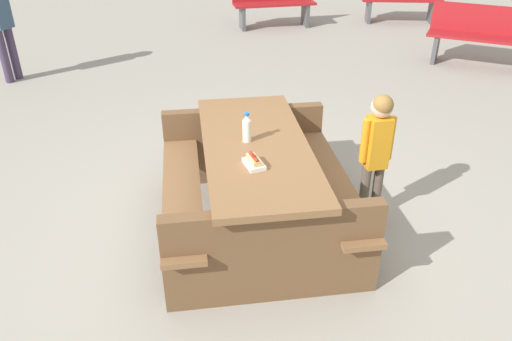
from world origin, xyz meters
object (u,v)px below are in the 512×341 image
(picnic_table, at_px, (256,180))
(park_bench_mid, at_px, (482,35))
(soda_bottle, at_px, (247,128))
(child_in_coat, at_px, (377,143))
(park_bench_near, at_px, (274,2))
(hotdog_tray, at_px, (254,162))

(picnic_table, height_order, park_bench_mid, park_bench_mid)
(soda_bottle, xyz_separation_m, park_bench_mid, (-3.98, 3.36, -0.40))
(child_in_coat, xyz_separation_m, park_bench_mid, (-3.89, 2.37, -0.24))
(child_in_coat, distance_m, park_bench_near, 6.20)
(soda_bottle, relative_size, park_bench_near, 0.15)
(soda_bottle, distance_m, park_bench_mid, 5.22)
(soda_bottle, xyz_separation_m, park_bench_near, (-6.26, 0.41, -0.40))
(picnic_table, distance_m, soda_bottle, 0.42)
(picnic_table, height_order, soda_bottle, soda_bottle)
(hotdog_tray, xyz_separation_m, child_in_coat, (-0.47, 0.93, -0.09))
(child_in_coat, bearing_deg, soda_bottle, -84.46)
(picnic_table, distance_m, child_in_coat, 0.96)
(soda_bottle, distance_m, park_bench_near, 6.29)
(soda_bottle, bearing_deg, picnic_table, 56.94)
(soda_bottle, height_order, park_bench_mid, soda_bottle)
(soda_bottle, height_order, child_in_coat, child_in_coat)
(park_bench_near, height_order, park_bench_mid, same)
(park_bench_mid, bearing_deg, hotdog_tray, -37.22)
(park_bench_near, distance_m, park_bench_mid, 3.72)
(hotdog_tray, distance_m, park_bench_mid, 5.48)
(hotdog_tray, bearing_deg, child_in_coat, 116.50)
(picnic_table, relative_size, hotdog_tray, 9.53)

